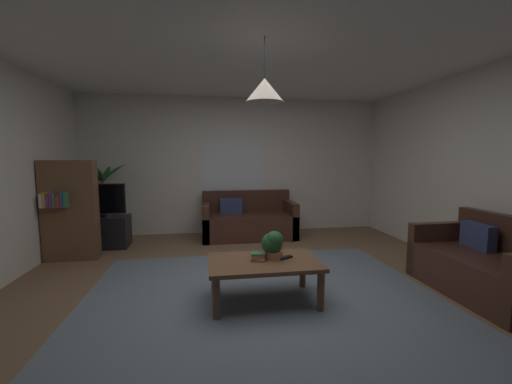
{
  "coord_description": "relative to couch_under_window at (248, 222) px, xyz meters",
  "views": [
    {
      "loc": [
        -0.56,
        -3.18,
        1.44
      ],
      "look_at": [
        0.0,
        0.3,
        1.05
      ],
      "focal_mm": 22.09,
      "sensor_mm": 36.0,
      "label": 1
    }
  ],
  "objects": [
    {
      "name": "wall_right",
      "position": [
        2.64,
        -2.36,
        1.0
      ],
      "size": [
        0.06,
        5.66,
        2.55
      ],
      "primitive_type": "cube",
      "color": "silver",
      "rests_on": "ground"
    },
    {
      "name": "coffee_table",
      "position": [
        -0.19,
        -2.57,
        0.08
      ],
      "size": [
        1.09,
        0.68,
        0.42
      ],
      "color": "brown",
      "rests_on": "ground"
    },
    {
      "name": "tv_stand",
      "position": [
        -2.44,
        -0.28,
        -0.03
      ],
      "size": [
        0.9,
        0.44,
        0.5
      ],
      "primitive_type": "cube",
      "color": "black",
      "rests_on": "ground"
    },
    {
      "name": "rug",
      "position": [
        -0.19,
        -2.56,
        -0.27
      ],
      "size": [
        3.64,
        3.11,
        0.01
      ],
      "primitive_type": "cube",
      "color": "slate",
      "rests_on": "ground"
    },
    {
      "name": "pendant_lamp",
      "position": [
        -0.19,
        -2.57,
        1.79
      ],
      "size": [
        0.36,
        0.36,
        0.59
      ],
      "color": "black"
    },
    {
      "name": "window_pane",
      "position": [
        -0.22,
        0.46,
        0.95
      ],
      "size": [
        1.15,
        0.01,
        0.99
      ],
      "primitive_type": "cube",
      "color": "white"
    },
    {
      "name": "book_on_table_0",
      "position": [
        -0.25,
        -2.56,
        0.16
      ],
      "size": [
        0.16,
        0.15,
        0.02
      ],
      "primitive_type": "cube",
      "rotation": [
        0.0,
        0.0,
        -0.29
      ],
      "color": "#99663F",
      "rests_on": "coffee_table"
    },
    {
      "name": "tv",
      "position": [
        -2.44,
        -0.31,
        0.49
      ],
      "size": [
        0.85,
        0.16,
        0.53
      ],
      "color": "black",
      "rests_on": "tv_stand"
    },
    {
      "name": "wall_back",
      "position": [
        -0.19,
        0.5,
        1.0
      ],
      "size": [
        5.72,
        0.06,
        2.55
      ],
      "primitive_type": "cube",
      "color": "silver",
      "rests_on": "ground"
    },
    {
      "name": "potted_plant_on_table",
      "position": [
        -0.09,
        -2.52,
        0.3
      ],
      "size": [
        0.22,
        0.22,
        0.29
      ],
      "color": "#B77051",
      "rests_on": "coffee_table"
    },
    {
      "name": "potted_palm_corner",
      "position": [
        -2.52,
        0.27,
        0.32
      ],
      "size": [
        0.77,
        0.81,
        1.45
      ],
      "color": "beige",
      "rests_on": "ground"
    },
    {
      "name": "book_on_table_2",
      "position": [
        -0.25,
        -2.55,
        0.21
      ],
      "size": [
        0.15,
        0.12,
        0.02
      ],
      "primitive_type": "cube",
      "rotation": [
        0.0,
        0.0,
        -0.15
      ],
      "color": "#387247",
      "rests_on": "coffee_table"
    },
    {
      "name": "bookshelf_corner",
      "position": [
        -2.63,
        -0.86,
        0.43
      ],
      "size": [
        0.7,
        0.31,
        1.4
      ],
      "color": "brown",
      "rests_on": "ground"
    },
    {
      "name": "book_on_table_1",
      "position": [
        -0.25,
        -2.56,
        0.18
      ],
      "size": [
        0.13,
        0.09,
        0.03
      ],
      "primitive_type": "cube",
      "rotation": [
        0.0,
        0.0,
        -0.0
      ],
      "color": "#99663F",
      "rests_on": "coffee_table"
    },
    {
      "name": "couch_under_window",
      "position": [
        0.0,
        0.0,
        0.0
      ],
      "size": [
        1.65,
        0.81,
        0.82
      ],
      "color": "#47281E",
      "rests_on": "ground"
    },
    {
      "name": "couch_right_side",
      "position": [
        2.14,
        -2.77,
        0.0
      ],
      "size": [
        0.81,
        1.36,
        0.82
      ],
      "rotation": [
        0.0,
        0.0,
        -1.57
      ],
      "color": "#47281E",
      "rests_on": "ground"
    },
    {
      "name": "floor",
      "position": [
        -0.19,
        -2.36,
        -0.29
      ],
      "size": [
        5.6,
        5.66,
        0.02
      ],
      "primitive_type": "cube",
      "color": "brown",
      "rests_on": "ground"
    },
    {
      "name": "ceiling",
      "position": [
        -0.19,
        -2.36,
        2.28
      ],
      "size": [
        5.6,
        5.66,
        0.02
      ],
      "primitive_type": "cube",
      "color": "white"
    },
    {
      "name": "remote_on_table_0",
      "position": [
        0.03,
        -2.55,
        0.16
      ],
      "size": [
        0.17,
        0.12,
        0.02
      ],
      "primitive_type": "cube",
      "rotation": [
        0.0,
        0.0,
        5.18
      ],
      "color": "black",
      "rests_on": "coffee_table"
    }
  ]
}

